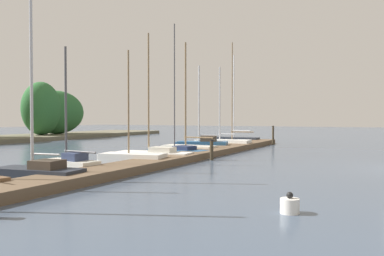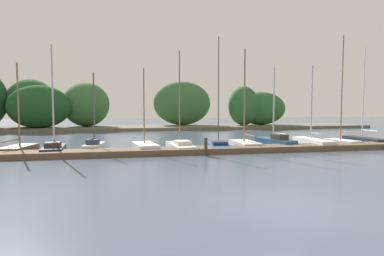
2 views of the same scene
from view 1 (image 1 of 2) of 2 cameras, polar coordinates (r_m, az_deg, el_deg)
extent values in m
cube|color=brown|center=(21.94, -0.49, -3.96)|extent=(30.25, 1.80, 0.35)
ellipsoid|color=#2D6633|center=(47.93, -18.47, 2.12)|extent=(7.72, 3.56, 4.87)
ellipsoid|color=#2D6633|center=(45.38, -20.49, 2.60)|extent=(4.53, 3.41, 5.61)
cube|color=#232833|center=(15.39, -20.91, -6.19)|extent=(1.52, 3.38, 0.47)
cube|color=#232833|center=(16.39, -24.83, -5.85)|extent=(0.73, 0.88, 0.40)
cube|color=#3D3328|center=(15.08, -19.75, -4.86)|extent=(0.99, 1.07, 0.30)
cylinder|color=#B7B7BC|center=(15.48, -21.73, 6.52)|extent=(0.11, 0.11, 6.36)
cylinder|color=#B7B7BC|center=(15.11, -20.04, -3.49)|extent=(0.20, 1.24, 0.07)
cube|color=silver|center=(17.55, -16.90, -5.17)|extent=(1.29, 2.76, 0.50)
cube|color=silver|center=(18.48, -19.31, -4.93)|extent=(0.61, 0.72, 0.42)
cube|color=#2D3856|center=(17.26, -16.19, -3.90)|extent=(0.82, 0.88, 0.32)
cylinder|color=#4C4C51|center=(17.60, -17.39, 3.34)|extent=(0.10, 0.10, 4.71)
cylinder|color=#4C4C51|center=(17.03, -15.57, -3.25)|extent=(0.29, 1.81, 0.08)
cube|color=white|center=(19.60, -8.32, -4.35)|extent=(1.75, 3.22, 0.55)
cube|color=white|center=(20.21, -11.86, -4.26)|extent=(0.81, 0.87, 0.47)
cylinder|color=#7F6647|center=(19.61, -8.96, 3.68)|extent=(0.08, 0.08, 4.94)
cube|color=white|center=(21.81, -5.41, -3.91)|extent=(1.63, 4.20, 0.42)
cube|color=white|center=(22.69, -9.60, -3.77)|extent=(0.79, 1.08, 0.36)
cube|color=beige|center=(21.56, -4.19, -3.05)|extent=(1.06, 1.31, 0.27)
cylinder|color=#7F6647|center=(21.89, -6.16, 5.00)|extent=(0.09, 0.09, 6.37)
cube|color=#285684|center=(24.12, -1.96, -3.46)|extent=(1.87, 3.85, 0.36)
cube|color=#285684|center=(25.15, -5.00, -3.30)|extent=(0.86, 1.02, 0.31)
cube|color=#1E2847|center=(23.82, -1.07, -2.80)|extent=(1.15, 1.25, 0.23)
cylinder|color=#4C4C51|center=(24.27, -2.50, 5.85)|extent=(0.07, 0.07, 7.49)
cube|color=silver|center=(26.11, -0.42, -2.97)|extent=(1.40, 3.40, 0.45)
cube|color=silver|center=(26.83, -3.34, -2.90)|extent=(0.77, 0.85, 0.39)
cylinder|color=#7F6647|center=(26.19, -0.92, 4.82)|extent=(0.11, 0.11, 6.65)
cylinder|color=#7F6647|center=(25.77, 0.89, -1.34)|extent=(0.10, 2.03, 0.08)
cube|color=#285684|center=(28.38, 1.49, -2.49)|extent=(1.91, 3.63, 0.58)
cube|color=#285684|center=(28.71, -1.56, -2.50)|extent=(0.81, 0.99, 0.49)
cube|color=#3D3328|center=(28.27, 2.35, -1.53)|extent=(1.07, 1.21, 0.38)
cylinder|color=#B7B7BC|center=(28.37, 0.98, 3.46)|extent=(0.11, 0.11, 5.30)
cylinder|color=#B7B7BC|center=(28.27, 2.24, -1.05)|extent=(0.40, 1.39, 0.07)
cube|color=white|center=(30.75, 4.45, -2.18)|extent=(1.20, 4.16, 0.58)
cube|color=white|center=(31.53, 1.35, -2.13)|extent=(0.63, 1.05, 0.49)
cylinder|color=#B7B7BC|center=(30.83, 3.93, 3.49)|extent=(0.10, 0.10, 5.50)
cylinder|color=#B7B7BC|center=(30.60, 4.94, -0.83)|extent=(0.10, 1.31, 0.06)
cube|color=white|center=(33.12, 6.00, -2.03)|extent=(1.65, 2.81, 0.45)
cube|color=white|center=(33.34, 3.99, -2.04)|extent=(0.76, 0.77, 0.38)
cylinder|color=#7F6647|center=(33.16, 5.69, 5.19)|extent=(0.09, 0.09, 7.89)
cylinder|color=#7F6647|center=(32.98, 7.09, -0.56)|extent=(0.42, 1.82, 0.08)
cube|color=#232833|center=(35.76, 6.32, -1.71)|extent=(1.15, 3.88, 0.52)
cube|color=#232833|center=(36.38, 3.73, -1.69)|extent=(0.63, 0.97, 0.44)
cylinder|color=silver|center=(35.85, 5.90, 4.47)|extent=(0.10, 0.10, 7.21)
cylinder|color=silver|center=(35.58, 6.98, -0.38)|extent=(0.09, 1.60, 0.08)
cylinder|color=#3D3323|center=(21.38, 2.79, -3.19)|extent=(0.19, 0.19, 1.03)
cylinder|color=black|center=(21.35, 2.79, -1.76)|extent=(0.21, 0.21, 0.04)
cylinder|color=#3D3323|center=(33.82, 11.37, -1.06)|extent=(0.16, 0.16, 1.53)
cylinder|color=black|center=(33.79, 11.37, 0.27)|extent=(0.19, 0.19, 0.04)
cylinder|color=white|center=(9.99, 13.63, -10.64)|extent=(0.45, 0.45, 0.35)
sphere|color=black|center=(9.94, 13.64, -9.20)|extent=(0.16, 0.16, 0.16)
camera|label=2|loc=(17.89, 57.90, 2.70)|focal=28.84mm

